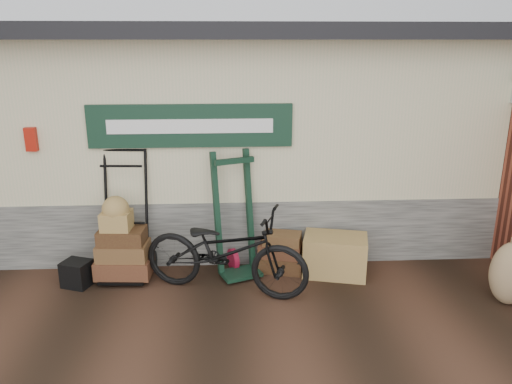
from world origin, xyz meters
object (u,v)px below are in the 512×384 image
(wicker_hamper, at_px, (335,255))
(bicycle, at_px, (225,246))
(porter_trolley, at_px, (125,214))
(green_barrow, at_px, (235,215))
(black_trunk, at_px, (77,274))
(suitcase_stack, at_px, (280,251))

(wicker_hamper, distance_m, bicycle, 1.54)
(porter_trolley, relative_size, green_barrow, 1.03)
(black_trunk, xyz_separation_m, bicycle, (1.88, -0.25, 0.44))
(green_barrow, distance_m, wicker_hamper, 1.43)
(green_barrow, xyz_separation_m, suitcase_stack, (0.60, 0.04, -0.55))
(green_barrow, bearing_deg, bicycle, -125.43)
(porter_trolley, relative_size, bicycle, 0.81)
(porter_trolley, height_order, black_trunk, porter_trolley)
(porter_trolley, distance_m, black_trunk, 0.95)
(green_barrow, bearing_deg, wicker_hamper, -26.44)
(suitcase_stack, relative_size, black_trunk, 1.84)
(porter_trolley, xyz_separation_m, green_barrow, (1.42, -0.05, -0.03))
(bicycle, bearing_deg, suitcase_stack, -33.58)
(porter_trolley, bearing_deg, black_trunk, -147.91)
(porter_trolley, height_order, wicker_hamper, porter_trolley)
(green_barrow, height_order, suitcase_stack, green_barrow)
(bicycle, bearing_deg, porter_trolley, 85.17)
(green_barrow, relative_size, bicycle, 0.79)
(porter_trolley, bearing_deg, suitcase_stack, 4.11)
(green_barrow, xyz_separation_m, black_trunk, (-2.01, -0.27, -0.65))
(green_barrow, bearing_deg, porter_trolley, 156.66)
(porter_trolley, xyz_separation_m, wicker_hamper, (2.74, -0.16, -0.58))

